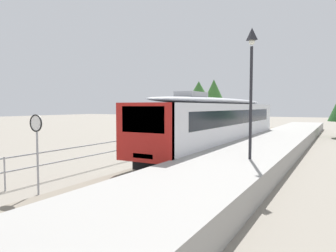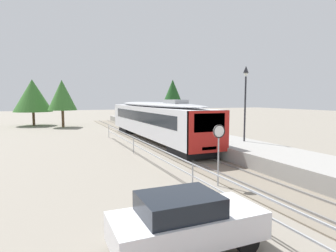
{
  "view_description": "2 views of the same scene",
  "coord_description": "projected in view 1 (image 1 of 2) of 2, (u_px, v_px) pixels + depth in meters",
  "views": [
    {
      "loc": [
        7.33,
        5.05,
        3.07
      ],
      "look_at": [
        -1.0,
        20.08,
        2.0
      ],
      "focal_mm": 33.56,
      "sensor_mm": 36.0,
      "label": 1
    },
    {
      "loc": [
        -8.81,
        1.71,
        3.96
      ],
      "look_at": [
        -1.0,
        20.08,
        2.0
      ],
      "focal_mm": 30.0,
      "sensor_mm": 36.0,
      "label": 2
    }
  ],
  "objects": [
    {
      "name": "platform_lamp_mid_platform",
      "position": [
        251.0,
        68.0,
        12.75
      ],
      "size": [
        0.34,
        0.34,
        5.35
      ],
      "color": "#232328",
      "rests_on": "station_platform"
    },
    {
      "name": "commuter_train",
      "position": [
        220.0,
        120.0,
        21.68
      ],
      "size": [
        2.82,
        19.59,
        3.74
      ],
      "color": "silver",
      "rests_on": "track_rails"
    },
    {
      "name": "track_rails",
      "position": [
        199.0,
        158.0,
        18.54
      ],
      "size": [
        3.2,
        60.0,
        0.14
      ],
      "color": "slate",
      "rests_on": "ground"
    },
    {
      "name": "carpark_fence",
      "position": [
        4.0,
        166.0,
        11.35
      ],
      "size": [
        0.06,
        36.06,
        1.25
      ],
      "color": "#9EA0A5",
      "rests_on": "ground"
    },
    {
      "name": "tree_distant_left",
      "position": [
        199.0,
        97.0,
        45.47
      ],
      "size": [
        5.42,
        5.42,
        6.73
      ],
      "color": "brown",
      "rests_on": "ground"
    },
    {
      "name": "speed_limit_sign",
      "position": [
        36.0,
        134.0,
        10.79
      ],
      "size": [
        0.61,
        0.1,
        2.81
      ],
      "color": "#9EA0A5",
      "rests_on": "ground"
    },
    {
      "name": "ground_plane",
      "position": [
        155.0,
        155.0,
        19.99
      ],
      "size": [
        160.0,
        160.0,
        0.0
      ],
      "primitive_type": "plane",
      "color": "gray"
    },
    {
      "name": "station_platform",
      "position": [
        254.0,
        155.0,
        16.94
      ],
      "size": [
        3.9,
        60.0,
        0.9
      ],
      "primitive_type": "cube",
      "color": "#999691",
      "rests_on": "ground"
    },
    {
      "name": "tree_behind_station_far",
      "position": [
        214.0,
        96.0,
        40.08
      ],
      "size": [
        3.89,
        3.89,
        6.52
      ],
      "color": "brown",
      "rests_on": "ground"
    }
  ]
}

